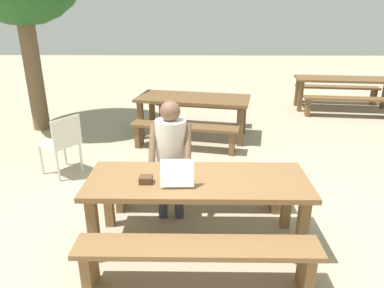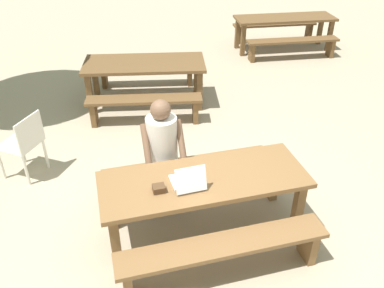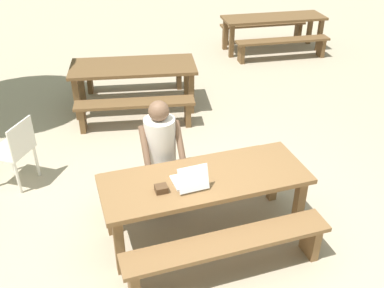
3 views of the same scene
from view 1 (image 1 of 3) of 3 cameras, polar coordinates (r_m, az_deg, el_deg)
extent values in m
plane|color=tan|center=(3.69, 0.84, -15.44)|extent=(30.00, 30.00, 0.00)
cube|color=brown|center=(3.33, 0.90, -5.98)|extent=(2.07, 0.77, 0.05)
cube|color=brown|center=(3.39, -15.56, -13.16)|extent=(0.09, 0.09, 0.66)
cube|color=brown|center=(3.40, 17.28, -13.29)|extent=(0.09, 0.09, 0.66)
cube|color=brown|center=(3.86, -13.32, -8.50)|extent=(0.09, 0.09, 0.66)
cube|color=brown|center=(3.86, 15.04, -8.62)|extent=(0.09, 0.09, 0.66)
cube|color=brown|center=(2.93, 0.88, -16.30)|extent=(1.97, 0.30, 0.05)
cube|color=brown|center=(3.19, -16.16, -18.68)|extent=(0.08, 0.24, 0.39)
cube|color=brown|center=(3.20, 17.85, -18.80)|extent=(0.08, 0.24, 0.39)
cube|color=brown|center=(4.01, 0.87, -5.27)|extent=(1.97, 0.30, 0.05)
cube|color=brown|center=(4.21, -11.40, -7.76)|extent=(0.08, 0.24, 0.39)
cube|color=brown|center=(4.21, 13.09, -7.86)|extent=(0.08, 0.24, 0.39)
cube|color=white|center=(3.31, -2.31, -5.50)|extent=(0.30, 0.26, 0.02)
cube|color=white|center=(3.11, -2.39, -4.70)|extent=(0.30, 0.10, 0.24)
cube|color=#0F1933|center=(3.11, -2.39, -4.61)|extent=(0.27, 0.08, 0.22)
cube|color=#4C331E|center=(3.25, -7.44, -5.70)|extent=(0.12, 0.10, 0.06)
cylinder|color=#333847|center=(3.96, -4.73, -8.90)|extent=(0.10, 0.10, 0.44)
cylinder|color=#333847|center=(3.95, -2.09, -8.95)|extent=(0.10, 0.10, 0.44)
cube|color=#333847|center=(3.92, -3.40, -5.00)|extent=(0.28, 0.28, 0.12)
cylinder|color=silver|center=(3.87, -3.41, -0.13)|extent=(0.34, 0.34, 0.56)
cylinder|color=brown|center=(3.78, -6.38, -0.11)|extent=(0.07, 0.32, 0.41)
cylinder|color=brown|center=(3.75, -0.66, -0.14)|extent=(0.07, 0.32, 0.41)
sphere|color=brown|center=(3.75, -3.54, 5.30)|extent=(0.22, 0.22, 0.22)
cube|color=silver|center=(5.22, -20.60, 0.10)|extent=(0.61, 0.61, 0.02)
cube|color=silver|center=(4.99, -19.53, 1.82)|extent=(0.27, 0.37, 0.39)
cylinder|color=silver|center=(5.55, -19.82, -1.12)|extent=(0.04, 0.04, 0.44)
cylinder|color=silver|center=(5.36, -23.09, -2.34)|extent=(0.04, 0.04, 0.44)
cylinder|color=silver|center=(5.26, -17.42, -2.05)|extent=(0.04, 0.04, 0.44)
cylinder|color=silver|center=(5.06, -20.80, -3.38)|extent=(0.04, 0.04, 0.44)
cube|color=brown|center=(8.76, 23.51, 9.54)|extent=(2.23, 0.93, 0.05)
cube|color=brown|center=(8.37, 17.08, 7.32)|extent=(0.10, 0.10, 0.68)
cube|color=brown|center=(8.85, 16.57, 8.08)|extent=(0.10, 0.10, 0.68)
cube|color=brown|center=(8.26, 24.27, 6.66)|extent=(1.97, 0.51, 0.05)
cube|color=brown|center=(8.10, 18.10, 5.66)|extent=(0.11, 0.25, 0.38)
cube|color=brown|center=(9.38, 22.30, 8.46)|extent=(1.97, 0.51, 0.05)
cube|color=brown|center=(9.23, 16.83, 7.60)|extent=(0.11, 0.25, 0.38)
cube|color=brown|center=(9.69, 27.15, 6.78)|extent=(0.11, 0.25, 0.38)
cube|color=brown|center=(6.31, 0.18, 7.36)|extent=(2.09, 1.21, 0.05)
cube|color=brown|center=(6.34, -8.25, 3.81)|extent=(0.11, 0.11, 0.68)
cube|color=brown|center=(5.98, 7.82, 2.78)|extent=(0.11, 0.11, 0.68)
cube|color=brown|center=(6.93, -6.44, 5.37)|extent=(0.11, 0.11, 0.68)
cube|color=brown|center=(6.60, 8.28, 4.50)|extent=(0.11, 0.11, 0.68)
cube|color=brown|center=(5.73, -1.26, 2.84)|extent=(1.79, 0.64, 0.05)
cube|color=brown|center=(6.02, -8.51, 1.36)|extent=(0.13, 0.25, 0.38)
cube|color=brown|center=(5.68, 6.46, 0.27)|extent=(0.13, 0.25, 0.38)
cube|color=brown|center=(7.05, 1.36, 6.33)|extent=(1.79, 0.64, 0.05)
cube|color=brown|center=(7.29, -4.73, 5.01)|extent=(0.13, 0.25, 0.38)
cube|color=brown|center=(7.01, 7.65, 4.25)|extent=(0.13, 0.25, 0.38)
cylinder|color=brown|center=(7.25, -24.25, 11.21)|extent=(0.30, 0.30, 2.36)
camera|label=2|loc=(1.32, -111.75, 41.11)|focal=37.55mm
camera|label=3|loc=(1.63, -119.00, 31.61)|focal=40.96mm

